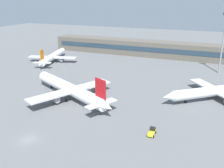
# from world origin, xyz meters

# --- Properties ---
(ground_plane) EXTENTS (400.00, 400.00, 0.00)m
(ground_plane) POSITION_xyz_m (0.00, 40.00, 0.00)
(ground_plane) COLOR slate
(terminal_building) EXTENTS (115.09, 12.13, 9.00)m
(terminal_building) POSITION_xyz_m (0.00, 105.81, 4.50)
(terminal_building) COLOR #5B564C
(terminal_building) RESTS_ON ground_plane
(airplane_near) EXTENTS (42.95, 31.06, 11.46)m
(airplane_near) POSITION_xyz_m (-5.06, 28.26, 3.50)
(airplane_near) COLOR white
(airplane_near) RESTS_ON ground_plane
(airplane_mid) EXTENTS (33.46, 29.01, 10.12)m
(airplane_mid) POSITION_xyz_m (43.15, 46.56, 3.09)
(airplane_mid) COLOR white
(airplane_mid) RESTS_ON ground_plane
(airplane_far) EXTENTS (26.98, 38.03, 9.54)m
(airplane_far) POSITION_xyz_m (-41.66, 71.24, 2.91)
(airplane_far) COLOR white
(airplane_far) RESTS_ON ground_plane
(baggage_tug_yellow) EXTENTS (1.81, 3.60, 1.75)m
(baggage_tug_yellow) POSITION_xyz_m (28.51, 14.46, 0.80)
(baggage_tug_yellow) COLOR yellow
(baggage_tug_yellow) RESTS_ON ground_plane
(floodlight_tower_west) EXTENTS (3.20, 0.80, 27.79)m
(floodlight_tower_west) POSITION_xyz_m (44.14, 82.27, 15.94)
(floodlight_tower_west) COLOR gray
(floodlight_tower_west) RESTS_ON ground_plane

